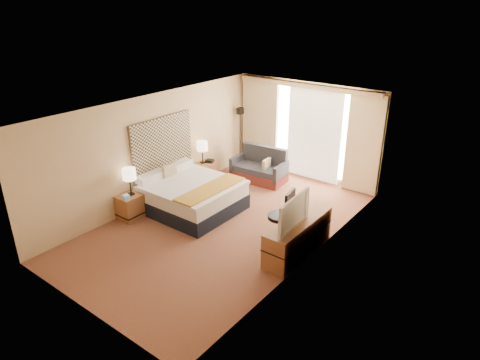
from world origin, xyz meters
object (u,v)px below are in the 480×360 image
Objects in this scene: nightstand_right at (205,173)px; bed at (192,196)px; television at (289,211)px; lamp_right at (202,147)px; desk_chair at (282,219)px; lamp_left at (129,175)px; floor_lamp at (240,125)px; loveseat at (260,170)px; media_dresser at (298,236)px; nightstand_left at (130,207)px.

bed is (0.81, -1.37, 0.08)m from nightstand_right.
bed is at bearing 78.61° from television.
television reaches higher than bed.
lamp_right is 0.55× the size of television.
lamp_left is (-3.23, -1.16, 0.52)m from desk_chair.
lamp_right is (-0.02, -1.60, -0.21)m from floor_lamp.
lamp_left is (0.03, -4.03, -0.19)m from floor_lamp.
loveseat is 3.89m from television.
lamp_right is at bearing 61.19° from television.
television is (3.68, -3.36, -0.21)m from floor_lamp.
nightstand_right is 0.31× the size of media_dresser.
media_dresser is 3.89m from lamp_left.
desk_chair is (3.23, -1.28, 0.23)m from nightstand_right.
media_dresser reaches higher than nightstand_left.
desk_chair reaches higher than loveseat.
floor_lamp reaches higher than loveseat.
floor_lamp is 1.58× the size of television.
nightstand_right is 0.48× the size of desk_chair.
media_dresser is at bearing -39.19° from floor_lamp.
floor_lamp is at bearing 91.08° from nightstand_right.
loveseat is at bearing 122.62° from desk_chair.
nightstand_right is 3.97m from media_dresser.
loveseat is at bearing -26.71° from floor_lamp.
desk_chair is at bearing 20.73° from nightstand_left.
media_dresser reaches higher than nightstand_right.
nightstand_right is 0.32× the size of floor_lamp.
loveseat is 3.18m from desk_chair.
nightstand_left is at bearing -90.00° from nightstand_right.
lamp_right reaches higher than desk_chair.
nightstand_right is at bearing 60.80° from television.
nightstand_right is 0.50× the size of television.
lamp_left is at bearing 97.04° from television.
floor_lamp is at bearing 44.24° from television.
nightstand_right is 4.12m from television.
bed is at bearing 178.34° from media_dresser.
media_dresser is at bearing -30.73° from desk_chair.
floor_lamp is 1.51× the size of desk_chair.
lamp_right reaches higher than media_dresser.
desk_chair reaches higher than media_dresser.
desk_chair is 1.05× the size of television.
media_dresser is 0.52m from desk_chair.
nightstand_left is 0.48× the size of desk_chair.
nightstand_right is 0.88× the size of lamp_left.
media_dresser is at bearing 14.94° from lamp_left.
loveseat is 0.87× the size of floor_lamp.
nightstand_right is 1.49m from loveseat.
desk_chair is 0.82m from television.
bed reaches higher than nightstand_left.
floor_lamp is 4.40m from desk_chair.
media_dresser is 2.89m from bed.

